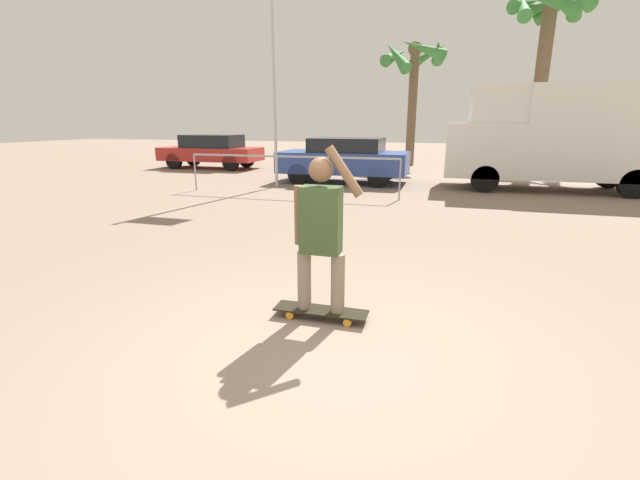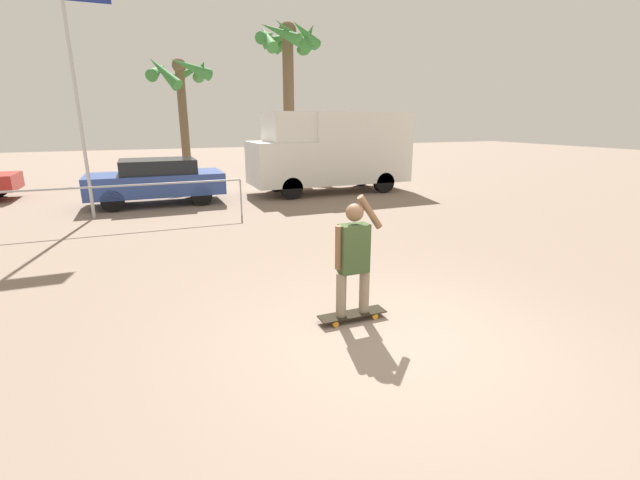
# 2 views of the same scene
# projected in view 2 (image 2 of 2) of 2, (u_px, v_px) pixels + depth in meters

# --- Properties ---
(ground_plane) EXTENTS (80.00, 80.00, 0.00)m
(ground_plane) POSITION_uv_depth(u_px,v_px,m) (394.00, 340.00, 5.41)
(ground_plane) COLOR gray
(skateboard) EXTENTS (0.97, 0.25, 0.10)m
(skateboard) POSITION_uv_depth(u_px,v_px,m) (352.00, 315.00, 5.92)
(skateboard) COLOR black
(skateboard) RESTS_ON ground_plane
(person_skateboarder) EXTENTS (0.68, 0.24, 1.66)m
(person_skateboarder) POSITION_uv_depth(u_px,v_px,m) (354.00, 253.00, 5.68)
(person_skateboarder) COLOR gray
(person_skateboarder) RESTS_ON skateboard
(camper_van) EXTENTS (5.98, 2.17, 2.96)m
(camper_van) POSITION_uv_depth(u_px,v_px,m) (332.00, 149.00, 16.12)
(camper_van) COLOR black
(camper_van) RESTS_ON ground_plane
(parked_car_blue) EXTENTS (4.19, 1.93, 1.46)m
(parked_car_blue) POSITION_uv_depth(u_px,v_px,m) (157.00, 180.00, 13.96)
(parked_car_blue) COLOR black
(parked_car_blue) RESTS_ON ground_plane
(palm_tree_near_van) EXTENTS (3.30, 3.34, 7.29)m
(palm_tree_near_van) POSITION_uv_depth(u_px,v_px,m) (287.00, 54.00, 20.83)
(palm_tree_near_van) COLOR brown
(palm_tree_near_van) RESTS_ON ground_plane
(palm_tree_center_background) EXTENTS (2.95, 3.06, 5.48)m
(palm_tree_center_background) POSITION_uv_depth(u_px,v_px,m) (181.00, 81.00, 19.33)
(palm_tree_center_background) COLOR brown
(palm_tree_center_background) RESTS_ON ground_plane
(flagpole) EXTENTS (1.17, 0.12, 6.47)m
(flagpole) POSITION_uv_depth(u_px,v_px,m) (79.00, 74.00, 11.14)
(flagpole) COLOR #B7B7BC
(flagpole) RESTS_ON ground_plane
(plaza_railing_segment) EXTENTS (5.99, 0.05, 1.08)m
(plaza_railing_segment) POSITION_uv_depth(u_px,v_px,m) (126.00, 190.00, 11.02)
(plaza_railing_segment) COLOR #99999E
(plaza_railing_segment) RESTS_ON ground_plane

